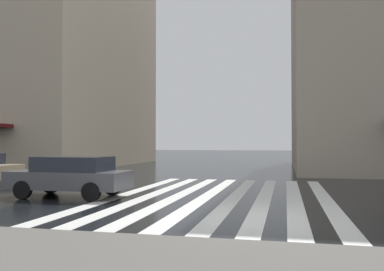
{
  "coord_description": "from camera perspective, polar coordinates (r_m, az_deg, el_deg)",
  "views": [
    {
      "loc": [
        -10.21,
        -0.99,
        1.84
      ],
      "look_at": [
        3.42,
        2.18,
        2.14
      ],
      "focal_mm": 37.79,
      "sensor_mm": 36.0,
      "label": 1
    }
  ],
  "objects": [
    {
      "name": "haussmann_block_mid",
      "position": [
        41.8,
        -24.9,
        11.66
      ],
      "size": [
        19.93,
        23.01,
        22.63
      ],
      "color": "tan",
      "rests_on": "ground_plane"
    },
    {
      "name": "car_dark_grey",
      "position": [
        14.7,
        -16.76,
        -5.41
      ],
      "size": [
        1.85,
        4.1,
        1.41
      ],
      "color": "#4C4C51",
      "rests_on": "ground_plane"
    },
    {
      "name": "zebra_crossing",
      "position": [
        14.5,
        4.19,
        -8.5
      ],
      "size": [
        13.0,
        7.5,
        0.01
      ],
      "color": "silver",
      "rests_on": "ground_plane"
    },
    {
      "name": "ground_plane",
      "position": [
        10.43,
        7.59,
        -11.39
      ],
      "size": [
        220.0,
        220.0,
        0.0
      ],
      "primitive_type": "plane",
      "color": "black"
    }
  ]
}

